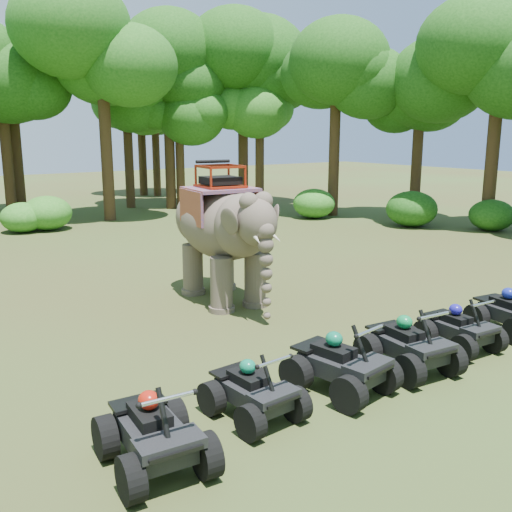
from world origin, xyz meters
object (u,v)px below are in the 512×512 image
object	(u,v)px
elephant	(222,232)
atv_2	(341,356)
atv_0	(154,423)
atv_3	(409,338)
atv_1	(253,384)
atv_4	(460,322)

from	to	relation	value
elephant	atv_2	world-z (taller)	elephant
atv_0	atv_3	bearing A→B (deg)	6.63
atv_0	atv_2	bearing A→B (deg)	8.79
atv_1	elephant	bearing A→B (deg)	58.38
atv_3	atv_1	bearing A→B (deg)	-177.28
atv_1	atv_2	bearing A→B (deg)	-7.31
atv_1	atv_2	xyz separation A→B (m)	(1.80, -0.12, 0.08)
atv_2	elephant	bearing A→B (deg)	68.59
atv_2	atv_3	bearing A→B (deg)	-12.18
atv_0	atv_4	world-z (taller)	atv_0
atv_0	atv_1	world-z (taller)	atv_0
atv_1	atv_4	distance (m)	5.27
atv_4	atv_2	bearing A→B (deg)	-175.12
atv_3	atv_4	size ratio (longest dim) A/B	1.12
elephant	atv_3	world-z (taller)	elephant
atv_3	atv_4	world-z (taller)	atv_3
atv_2	atv_4	xyz separation A→B (m)	(3.47, 0.01, -0.08)
elephant	atv_4	size ratio (longest dim) A/B	2.82
atv_2	atv_3	xyz separation A→B (m)	(1.71, -0.10, -0.00)
elephant	atv_4	distance (m)	6.48
atv_0	elephant	bearing A→B (deg)	56.28
atv_2	atv_3	distance (m)	1.71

